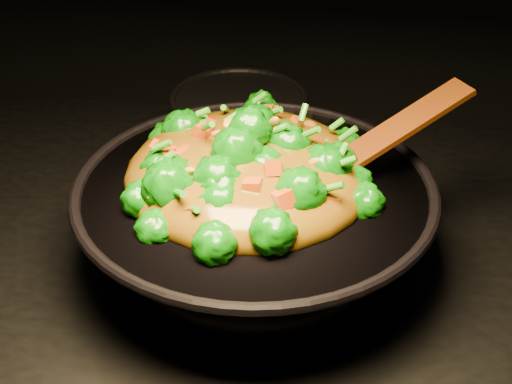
# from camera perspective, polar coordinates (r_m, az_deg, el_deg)

# --- Properties ---
(wok) EXTENTS (0.53, 0.53, 0.13)m
(wok) POSITION_cam_1_polar(r_m,az_deg,el_deg) (0.98, -0.09, -2.79)
(wok) COLOR black
(wok) RESTS_ON stovetop
(stir_fry) EXTENTS (0.36, 0.36, 0.11)m
(stir_fry) POSITION_cam_1_polar(r_m,az_deg,el_deg) (0.93, -0.67, 4.00)
(stir_fry) COLOR #0C5A06
(stir_fry) RESTS_ON wok
(spatula) EXTENTS (0.25, 0.19, 0.12)m
(spatula) POSITION_cam_1_polar(r_m,az_deg,el_deg) (0.96, 9.60, 3.95)
(spatula) COLOR #371405
(spatula) RESTS_ON wok
(back_pot) EXTENTS (0.29, 0.29, 0.13)m
(back_pot) POSITION_cam_1_polar(r_m,az_deg,el_deg) (1.23, -1.36, 5.12)
(back_pot) COLOR black
(back_pot) RESTS_ON stovetop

